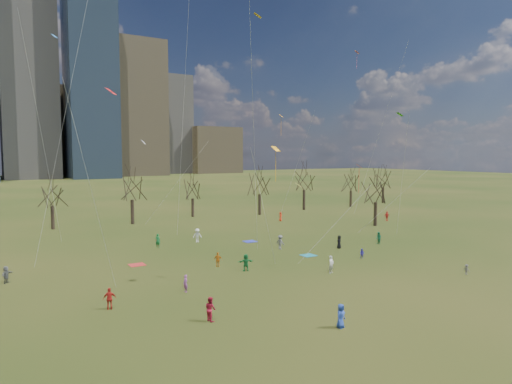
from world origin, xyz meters
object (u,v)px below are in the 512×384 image
blanket_teal (308,255)px  person_2 (210,309)px  blanket_navy (250,241)px  blanket_crimson (137,265)px  person_0 (341,316)px  person_1 (331,264)px  person_4 (218,260)px

blanket_teal → person_2: size_ratio=0.94×
blanket_navy → blanket_crimson: 17.26m
person_0 → person_1: 14.17m
blanket_navy → person_0: 30.72m
person_1 → blanket_teal: bearing=52.7°
blanket_navy → person_4: (-9.69, -10.15, 0.75)m
blanket_crimson → blanket_teal: bearing=-17.3°
person_0 → blanket_navy: bearing=51.3°
blanket_teal → blanket_navy: size_ratio=1.00×
blanket_teal → blanket_crimson: bearing=162.7°
blanket_crimson → person_2: bearing=-90.9°
blanket_crimson → person_2: size_ratio=0.94×
blanket_navy → person_1: (-1.26, -17.86, 0.83)m
person_1 → person_4: (-8.42, 7.71, -0.08)m
blanket_navy → person_4: 14.05m
blanket_teal → person_4: person_4 is taller
person_0 → blanket_teal: bearing=38.3°
blanket_navy → person_2: 28.88m
person_1 → blanket_navy: bearing=69.7°
blanket_teal → person_4: bearing=177.6°
person_2 → person_4: size_ratio=1.11×
person_4 → person_1: bearing=172.3°
blanket_teal → person_1: 7.79m
blanket_teal → person_4: 11.24m
blanket_navy → person_2: (-16.82, -23.46, 0.83)m
blanket_navy → blanket_teal: bearing=-81.9°
blanket_crimson → person_1: bearing=-40.1°
person_2 → person_4: (7.13, 13.31, -0.08)m
blanket_crimson → person_0: person_0 is taller
person_2 → person_4: 15.10m
blanket_navy → person_4: bearing=-133.7°
blanket_crimson → person_1: size_ratio=0.95×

